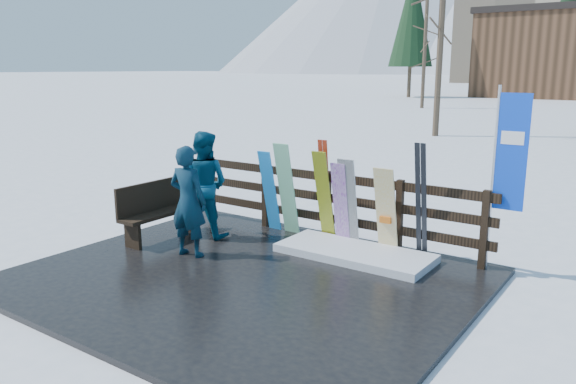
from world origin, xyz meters
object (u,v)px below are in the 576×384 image
Objects in this scene: snowboard_4 at (348,203)px; snowboard_2 at (324,197)px; snowboard_0 at (270,191)px; snowboard_5 at (386,211)px; snowboard_1 at (287,189)px; rental_flag at (507,159)px; snowboard_3 at (341,204)px; person_back at (204,185)px; bench at (157,209)px; person_front at (188,201)px.

snowboard_2 is at bearing 180.00° from snowboard_4.
snowboard_0 is 2.21m from snowboard_5.
snowboard_5 is (1.85, 0.00, -0.12)m from snowboard_1.
snowboard_2 reaches higher than snowboard_0.
snowboard_4 is 2.47m from rental_flag.
snowboard_5 is (2.21, -0.00, -0.03)m from snowboard_0.
person_back is at bearing -157.58° from snowboard_3.
snowboard_0 is at bearing -175.99° from rental_flag.
bench is at bearing -148.95° from snowboard_2.
snowboard_2 is 1.14× the size of snowboard_3.
snowboard_4 is at bearing -173.53° from person_back.
snowboard_0 is 3.96m from rental_flag.
person_front reaches higher than bench.
person_back reaches higher than snowboard_1.
snowboard_0 is 0.57× the size of rental_flag.
snowboard_1 is 0.63× the size of rental_flag.
snowboard_0 is at bearing -105.73° from person_front.
bench is 0.88× the size of person_front.
bench is at bearing -153.16° from snowboard_4.
bench is 1.07× the size of snowboard_5.
rental_flag is (2.74, 0.27, 0.84)m from snowboard_2.
snowboard_3 is at bearing -172.28° from person_back.
snowboard_4 is at bearing 180.00° from snowboard_5.
rental_flag reaches higher than snowboard_3.
rental_flag is at bearing -162.02° from person_front.
snowboard_2 is at bearing 0.00° from snowboard_0.
snowboard_1 is 0.91× the size of person_back.
person_front is at bearing -108.37° from snowboard_1.
snowboard_1 is 1.86m from snowboard_5.
snowboard_4 is 0.56× the size of rental_flag.
rental_flag reaches higher than snowboard_1.
snowboard_5 is 0.82× the size of person_front.
person_back reaches higher than person_front.
person_front is (-1.65, -1.76, 0.17)m from snowboard_3.
snowboard_1 is at bearing 41.28° from bench.
snowboard_2 is at bearing 0.00° from snowboard_1.
snowboard_1 is 1.12× the size of snowboard_4.
person_back is (-2.94, -0.89, 0.22)m from snowboard_5.
snowboard_3 is 0.53× the size of rental_flag.
snowboard_2 reaches higher than bench.
rental_flag reaches higher than snowboard_4.
snowboard_1 is (1.64, 1.44, 0.29)m from bench.
snowboard_2 reaches higher than snowboard_4.
bench is 0.58× the size of rental_flag.
person_front is at bearing -127.20° from snowboard_2.
snowboard_2 is at bearing -168.93° from person_back.
snowboard_1 is at bearing -180.00° from snowboard_3.
snowboard_2 is (1.11, 0.00, 0.05)m from snowboard_0.
snowboard_0 is 1.16m from person_back.
bench is 1.93m from snowboard_0.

